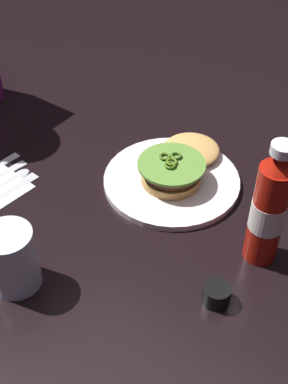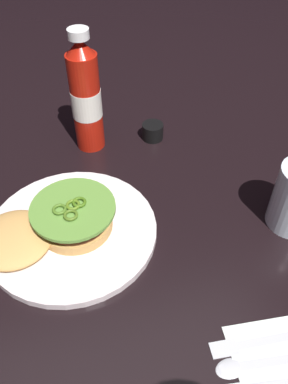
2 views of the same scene
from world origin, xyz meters
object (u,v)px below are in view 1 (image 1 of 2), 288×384
Objects in this scene: burger_sandwich at (179,163)px; spoon_utensil at (0,184)px; ketchup_bottle at (269,209)px; fork_utensil at (4,193)px; water_glass at (12,259)px; dinner_plate at (171,180)px; condiment_cup at (217,294)px.

burger_sandwich is 0.37m from spoon_utensil.
burger_sandwich is 0.27m from ketchup_bottle.
fork_utensil is (-0.16, 0.49, -0.11)m from ketchup_bottle.
water_glass is 0.23m from fork_utensil.
fork_utensil is 1.00× the size of spoon_utensil.
dinner_plate is 0.35m from spoon_utensil.
ketchup_bottle is (-0.10, -0.24, 0.08)m from burger_sandwich.
water_glass reaches higher than spoon_utensil.
burger_sandwich is at bearing 44.07° from condiment_cup.
water_glass reaches higher than condiment_cup.
burger_sandwich is 1.96× the size of water_glass.
condiment_cup is (-0.13, 0.01, -0.09)m from ketchup_bottle.
water_glass is 2.55× the size of condiment_cup.
burger_sandwich is at bearing -9.80° from water_glass.
water_glass is 0.59× the size of spoon_utensil.
ketchup_bottle is 0.52m from fork_utensil.
burger_sandwich reaches higher than dinner_plate.
dinner_plate is at bearing 47.68° from condiment_cup.
burger_sandwich is 5.01× the size of condiment_cup.
dinner_plate is at bearing -10.81° from water_glass.
ketchup_bottle is at bearing -71.93° from fork_utensil.
water_glass is at bearing 119.19° from condiment_cup.
fork_utensil is at bearing 53.34° from water_glass.
water_glass is at bearing 169.19° from dinner_plate.
ketchup_bottle is (-0.07, -0.23, 0.11)m from dinner_plate.
ketchup_bottle reaches higher than spoon_utensil.
burger_sandwich is at bearing 67.18° from ketchup_bottle.
ketchup_bottle is 5.37× the size of condiment_cup.
spoon_utensil is (-0.24, 0.28, -0.03)m from burger_sandwich.
burger_sandwich is (0.03, 0.00, 0.03)m from dinner_plate.
burger_sandwich reaches higher than spoon_utensil.
water_glass is (-0.39, 0.07, 0.03)m from burger_sandwich.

